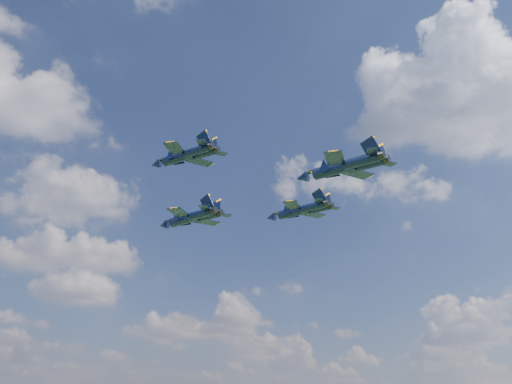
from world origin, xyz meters
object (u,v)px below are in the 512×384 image
object	(u,v)px
jet_left	(177,158)
jet_slot	(331,170)
jet_lead	(183,219)
jet_right	(292,212)

from	to	relation	value
jet_left	jet_slot	xyz separation A→B (m)	(22.27, -9.71, -1.34)
jet_lead	jet_right	distance (m)	21.80
jet_left	jet_slot	size ratio (longest dim) A/B	0.81
jet_right	jet_slot	xyz separation A→B (m)	(-7.27, -24.48, -1.43)
jet_left	jet_right	bearing A→B (deg)	-2.73
jet_left	jet_slot	bearing A→B (deg)	-52.84
jet_lead	jet_left	bearing A→B (deg)	-137.62
jet_lead	jet_right	size ratio (longest dim) A/B	1.02
jet_left	jet_right	distance (m)	33.03
jet_right	jet_slot	world-z (taller)	jet_right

